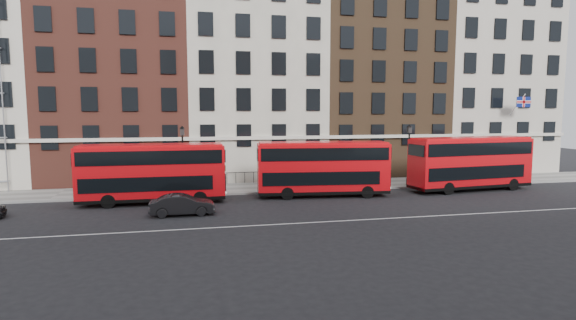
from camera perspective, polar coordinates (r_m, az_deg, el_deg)
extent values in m
plane|color=black|center=(28.63, 0.72, -7.06)|extent=(120.00, 120.00, 0.00)
cube|color=slate|center=(38.72, -2.77, -3.48)|extent=(80.00, 5.00, 0.15)
cube|color=gray|center=(36.29, -2.12, -4.12)|extent=(80.00, 0.30, 0.16)
cube|color=white|center=(26.74, 1.69, -8.01)|extent=(70.00, 0.12, 0.01)
cube|color=brown|center=(45.85, -20.80, 11.33)|extent=(12.80, 10.00, 22.00)
cube|color=#A19F8E|center=(45.69, -4.40, 9.83)|extent=(12.80, 10.00, 19.00)
cube|color=brown|center=(49.18, 10.80, 10.65)|extent=(12.80, 10.00, 21.00)
cube|color=#B5AC9D|center=(55.37, 23.24, 9.23)|extent=(12.80, 10.00, 20.00)
cube|color=red|center=(33.38, -16.81, -1.54)|extent=(10.07, 2.43, 3.79)
cube|color=black|center=(33.66, -16.72, -4.55)|extent=(10.08, 2.46, 0.23)
cube|color=black|center=(33.50, -17.27, -2.65)|extent=(8.92, 2.50, 1.01)
cube|color=black|center=(33.25, -16.87, 0.46)|extent=(9.69, 2.50, 0.96)
cube|color=red|center=(33.19, -16.91, 1.78)|extent=(9.79, 2.23, 0.17)
cube|color=black|center=(33.45, -8.07, -2.61)|extent=(0.08, 2.11, 1.25)
cube|color=black|center=(33.31, -8.10, -0.87)|extent=(0.08, 1.82, 0.40)
cylinder|color=black|center=(32.48, -11.11, -4.73)|extent=(0.96, 0.27, 0.96)
cylinder|color=black|center=(34.60, -11.17, -4.07)|extent=(0.96, 0.27, 0.96)
cylinder|color=black|center=(32.98, -21.87, -4.90)|extent=(0.96, 0.27, 0.96)
cylinder|color=black|center=(35.06, -21.28, -4.24)|extent=(0.96, 0.27, 0.96)
cube|color=red|center=(34.71, 4.44, -1.02)|extent=(10.23, 3.43, 3.77)
cube|color=black|center=(34.98, 4.42, -3.91)|extent=(10.23, 3.47, 0.23)
cube|color=black|center=(34.75, 3.97, -2.09)|extent=(9.10, 3.39, 1.00)
cube|color=black|center=(34.59, 4.46, 0.90)|extent=(9.86, 3.47, 0.96)
cube|color=red|center=(34.53, 4.47, 2.16)|extent=(9.93, 3.21, 0.17)
cube|color=black|center=(36.08, 12.35, -2.06)|extent=(0.30, 2.10, 1.24)
cube|color=black|center=(35.95, 12.39, -0.45)|extent=(0.27, 1.81, 0.40)
cylinder|color=black|center=(34.70, 10.04, -4.02)|extent=(0.98, 0.37, 0.96)
cylinder|color=black|center=(36.72, 9.11, -3.44)|extent=(0.98, 0.37, 0.96)
cylinder|color=black|center=(33.52, -0.08, -4.28)|extent=(0.98, 0.37, 0.96)
cylinder|color=black|center=(35.61, -0.45, -3.66)|extent=(0.98, 0.37, 0.96)
cube|color=red|center=(40.26, 22.17, -0.31)|extent=(10.75, 3.60, 3.97)
cube|color=black|center=(40.50, 22.07, -2.93)|extent=(10.75, 3.64, 0.24)
cube|color=black|center=(40.15, 21.81, -1.29)|extent=(9.56, 3.55, 1.05)
cube|color=black|center=(40.15, 22.24, 1.43)|extent=(10.36, 3.63, 1.00)
cube|color=red|center=(40.10, 22.29, 2.58)|extent=(10.43, 3.37, 0.18)
cube|color=black|center=(43.96, 27.42, -1.06)|extent=(0.31, 2.21, 1.31)
cube|color=black|center=(43.86, 27.49, 0.33)|extent=(0.28, 1.91, 0.42)
cylinder|color=black|center=(41.98, 26.63, -2.79)|extent=(1.03, 0.38, 1.00)
cylinder|color=black|center=(43.58, 24.55, -2.39)|extent=(1.03, 0.38, 1.00)
cylinder|color=black|center=(37.75, 19.67, -3.43)|extent=(1.03, 0.38, 1.00)
cylinder|color=black|center=(39.52, 17.67, -2.94)|extent=(1.03, 0.38, 1.00)
imported|color=black|center=(29.38, -13.27, -5.55)|extent=(4.07, 1.45, 1.34)
cylinder|color=black|center=(36.01, -13.19, -0.54)|extent=(0.14, 0.14, 4.60)
cylinder|color=black|center=(36.29, -13.11, -3.68)|extent=(0.32, 0.32, 0.60)
cube|color=#262626|center=(35.81, -13.29, 3.51)|extent=(0.32, 0.32, 0.55)
cone|color=black|center=(35.80, -13.30, 4.07)|extent=(0.44, 0.44, 0.25)
cylinder|color=black|center=(40.36, 15.06, 0.11)|extent=(0.14, 0.14, 4.60)
cylinder|color=black|center=(40.61, 14.99, -2.70)|extent=(0.32, 0.32, 0.60)
cube|color=#262626|center=(40.18, 15.17, 3.73)|extent=(0.32, 0.32, 0.55)
cone|color=black|center=(40.17, 15.18, 4.23)|extent=(0.44, 0.44, 0.25)
cylinder|color=black|center=(46.60, 27.16, -0.81)|extent=(0.12, 0.12, 2.60)
cube|color=black|center=(46.33, 27.38, 1.13)|extent=(0.25, 0.30, 0.75)
sphere|color=red|center=(46.19, 27.52, 1.38)|extent=(0.14, 0.14, 0.14)
sphere|color=#0C9919|center=(46.22, 27.50, 0.84)|extent=(0.14, 0.14, 0.14)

